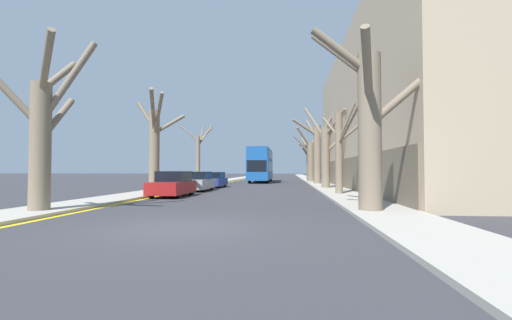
# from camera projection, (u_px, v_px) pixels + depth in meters

# --- Properties ---
(ground_plane) EXTENTS (300.00, 300.00, 0.00)m
(ground_plane) POSITION_uv_depth(u_px,v_px,m) (181.00, 228.00, 9.09)
(ground_plane) COLOR #333338
(sidewalk_left) EXTENTS (2.49, 120.00, 0.12)m
(sidewalk_left) POSITION_uv_depth(u_px,v_px,m) (236.00, 179.00, 59.44)
(sidewalk_left) COLOR #A39E93
(sidewalk_left) RESTS_ON ground
(sidewalk_right) EXTENTS (2.49, 120.00, 0.12)m
(sidewalk_right) POSITION_uv_depth(u_px,v_px,m) (309.00, 179.00, 58.25)
(sidewalk_right) COLOR #A39E93
(sidewalk_right) RESTS_ON ground
(building_facade_right) EXTENTS (10.08, 34.44, 12.47)m
(building_facade_right) POSITION_uv_depth(u_px,v_px,m) (404.00, 114.00, 28.47)
(building_facade_right) COLOR tan
(building_facade_right) RESTS_ON ground
(kerb_line_stripe) EXTENTS (0.24, 120.00, 0.01)m
(kerb_line_stripe) POSITION_uv_depth(u_px,v_px,m) (244.00, 179.00, 59.30)
(kerb_line_stripe) COLOR yellow
(kerb_line_stripe) RESTS_ON ground
(street_tree_left_0) EXTENTS (3.45, 3.52, 6.42)m
(street_tree_left_0) POSITION_uv_depth(u_px,v_px,m) (43.00, 132.00, 12.31)
(street_tree_left_0) COLOR #7A6B56
(street_tree_left_0) RESTS_ON ground
(street_tree_left_1) EXTENTS (3.16, 4.20, 6.26)m
(street_tree_left_1) POSITION_uv_depth(u_px,v_px,m) (155.00, 145.00, 22.03)
(street_tree_left_1) COLOR #7A6B56
(street_tree_left_1) RESTS_ON ground
(street_tree_left_2) EXTENTS (2.91, 2.54, 6.04)m
(street_tree_left_2) POSITION_uv_depth(u_px,v_px,m) (199.00, 156.00, 32.95)
(street_tree_left_2) COLOR #7A6B56
(street_tree_left_2) RESTS_ON ground
(street_tree_right_0) EXTENTS (4.82, 4.31, 7.31)m
(street_tree_right_0) POSITION_uv_depth(u_px,v_px,m) (369.00, 119.00, 12.31)
(street_tree_right_0) COLOR #7A6B56
(street_tree_right_0) RESTS_ON ground
(street_tree_right_1) EXTENTS (3.65, 3.77, 5.59)m
(street_tree_right_1) POSITION_uv_depth(u_px,v_px,m) (341.00, 147.00, 20.94)
(street_tree_right_1) COLOR #7A6B56
(street_tree_right_1) RESTS_ON ground
(street_tree_right_2) EXTENTS (4.24, 3.45, 6.99)m
(street_tree_right_2) POSITION_uv_depth(u_px,v_px,m) (327.00, 151.00, 28.07)
(street_tree_right_2) COLOR #7A6B56
(street_tree_right_2) RESTS_ON ground
(street_tree_right_3) EXTENTS (5.38, 2.49, 7.80)m
(street_tree_right_3) POSITION_uv_depth(u_px,v_px,m) (317.00, 150.00, 37.16)
(street_tree_right_3) COLOR #7A6B56
(street_tree_right_3) RESTS_ON ground
(street_tree_right_4) EXTENTS (3.62, 2.57, 7.17)m
(street_tree_right_4) POSITION_uv_depth(u_px,v_px,m) (311.00, 158.00, 44.74)
(street_tree_right_4) COLOR #7A6B56
(street_tree_right_4) RESTS_ON ground
(street_tree_right_5) EXTENTS (2.74, 2.20, 6.92)m
(street_tree_right_5) POSITION_uv_depth(u_px,v_px,m) (308.00, 159.00, 52.53)
(street_tree_right_5) COLOR #7A6B56
(street_tree_right_5) RESTS_ON ground
(double_decker_bus) EXTENTS (2.54, 12.00, 4.27)m
(double_decker_bus) POSITION_uv_depth(u_px,v_px,m) (261.00, 164.00, 44.60)
(double_decker_bus) COLOR #19519E
(double_decker_bus) RESTS_ON ground
(parked_car_0) EXTENTS (1.78, 4.06, 1.48)m
(parked_car_0) POSITION_uv_depth(u_px,v_px,m) (173.00, 185.00, 20.10)
(parked_car_0) COLOR maroon
(parked_car_0) RESTS_ON ground
(parked_car_1) EXTENTS (1.83, 4.14, 1.44)m
(parked_car_1) POSITION_uv_depth(u_px,v_px,m) (198.00, 182.00, 25.52)
(parked_car_1) COLOR #9EA3AD
(parked_car_1) RESTS_ON ground
(parked_car_2) EXTENTS (1.87, 4.45, 1.37)m
(parked_car_2) POSITION_uv_depth(u_px,v_px,m) (213.00, 180.00, 30.90)
(parked_car_2) COLOR navy
(parked_car_2) RESTS_ON ground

